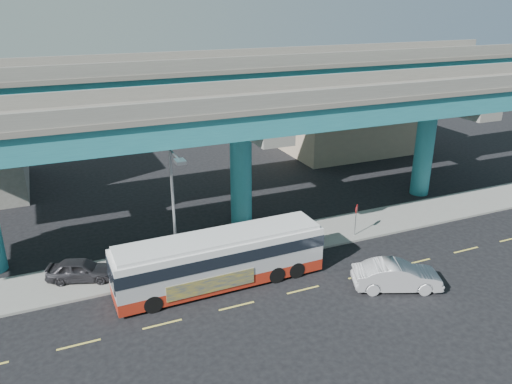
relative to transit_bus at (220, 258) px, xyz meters
name	(u,v)px	position (x,y,z in m)	size (l,w,h in m)	color
ground	(301,287)	(4.01, -2.13, -1.69)	(120.00, 120.00, 0.00)	black
sidewalk	(261,245)	(4.01, 3.37, -1.61)	(70.00, 4.00, 0.15)	gray
lane_markings	(303,290)	(4.01, -2.43, -1.68)	(58.00, 0.12, 0.01)	#D8C64C
viaduct	(240,98)	(4.01, 6.97, 7.45)	(52.00, 12.40, 11.70)	#216E7E
building_beige	(349,116)	(22.01, 20.85, 1.82)	(14.00, 10.23, 7.00)	tan
transit_bus	(220,258)	(0.00, 0.00, 0.00)	(12.04, 2.78, 3.08)	maroon
sedan	(397,276)	(8.87, -4.35, -0.88)	(5.15, 3.43, 1.60)	#ADACB1
parked_car	(81,270)	(-7.29, 3.39, -0.89)	(4.05, 2.66, 1.28)	#29292D
street_lamp	(175,197)	(-2.04, 1.31, 3.52)	(0.50, 2.53, 7.78)	gray
stop_sign	(356,213)	(10.42, 2.05, 0.09)	(0.51, 0.50, 2.29)	gray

